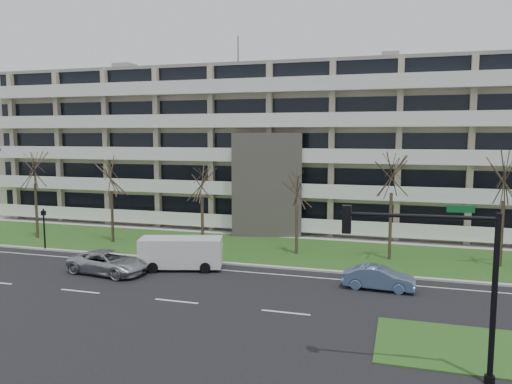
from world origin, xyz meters
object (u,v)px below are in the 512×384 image
(traffic_signal, at_px, (441,268))
(pedestrian_signal, at_px, (44,224))
(white_van, at_px, (182,250))
(blue_sedan, at_px, (379,278))
(silver_pickup, at_px, (109,262))

(traffic_signal, height_order, pedestrian_signal, traffic_signal)
(white_van, relative_size, pedestrian_signal, 1.78)
(blue_sedan, xyz_separation_m, white_van, (-12.70, 0.78, 0.58))
(white_van, distance_m, pedestrian_signal, 12.65)
(silver_pickup, relative_size, pedestrian_signal, 1.65)
(white_van, xyz_separation_m, pedestrian_signal, (-12.47, 1.97, 0.79))
(blue_sedan, distance_m, white_van, 12.73)
(white_van, height_order, traffic_signal, traffic_signal)
(silver_pickup, bearing_deg, blue_sedan, -76.43)
(traffic_signal, distance_m, pedestrian_signal, 30.69)
(white_van, height_order, pedestrian_signal, pedestrian_signal)
(blue_sedan, bearing_deg, pedestrian_signal, 86.69)
(silver_pickup, distance_m, blue_sedan, 16.83)
(white_van, xyz_separation_m, traffic_signal, (15.24, -11.05, 2.90))
(silver_pickup, height_order, blue_sedan, silver_pickup)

